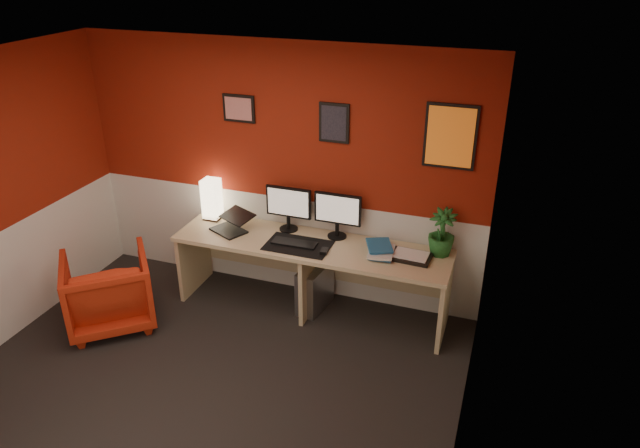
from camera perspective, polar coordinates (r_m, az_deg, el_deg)
The scene contains 24 objects.
ground at distance 4.99m, azimuth -11.56°, elevation -15.77°, with size 4.00×3.50×0.01m, color black.
ceiling at distance 3.84m, azimuth -14.93°, elevation 13.42°, with size 4.00×3.50×0.01m, color white.
wall_back at distance 5.68m, azimuth -3.93°, elevation 4.97°, with size 4.00×0.01×2.50m, color maroon.
wall_right at distance 3.72m, azimuth 14.56°, elevation -8.04°, with size 0.01×3.50×2.50m, color maroon.
wainscot_back at distance 5.98m, azimuth -3.73°, elevation -1.77°, with size 4.00×0.01×1.00m, color silver.
wainscot_right at distance 4.18m, azimuth 13.31°, elevation -16.61°, with size 0.01×3.50×1.00m, color silver.
desk at distance 5.63m, azimuth -0.86°, elevation -5.20°, with size 2.60×0.65×0.73m, color #CDBA83.
shoji_lamp at distance 5.96m, azimuth -10.45°, elevation 2.29°, with size 0.16×0.16×0.40m, color #FFE5B2.
laptop at distance 5.70m, azimuth -8.93°, elevation 0.28°, with size 0.33×0.23×0.22m, color black.
monitor_left at distance 5.60m, azimuth -3.12°, elevation 2.12°, with size 0.45×0.06×0.58m, color black.
monitor_right at distance 5.45m, azimuth 1.69°, elevation 1.47°, with size 0.45×0.06×0.58m, color black.
desk_mat at distance 5.42m, azimuth -2.14°, elevation -2.09°, with size 0.60×0.38×0.01m, color black.
keyboard at distance 5.43m, azimuth -2.50°, elevation -1.85°, with size 0.42×0.14×0.02m, color black.
mouse at distance 5.28m, azimuth 0.41°, elevation -2.64°, with size 0.06×0.10×0.03m, color black.
book_bottom at distance 5.30m, azimuth 4.99°, elevation -2.70°, with size 0.21×0.29×0.03m, color #1F5D91.
book_middle at distance 5.27m, azimuth 4.77°, elevation -2.57°, with size 0.22×0.30×0.02m, color silver.
book_top at distance 5.28m, azimuth 4.62°, elevation -2.18°, with size 0.22×0.29×0.03m, color #1F5D91.
zen_tray at distance 5.26m, azimuth 8.81°, elevation -3.15°, with size 0.35×0.25×0.03m, color black.
potted_plant at distance 5.29m, azimuth 11.73°, elevation -0.81°, with size 0.24×0.24×0.43m, color #19591E.
pc_tower at distance 5.74m, azimuth -0.50°, elevation -6.18°, with size 0.20×0.45×0.45m, color #99999E.
armchair at distance 5.80m, azimuth -19.85°, elevation -6.10°, with size 0.75×0.77×0.70m, color #B42C15.
art_left at distance 5.64m, azimuth -7.88°, elevation 11.05°, with size 0.32×0.02×0.26m, color red.
art_center at distance 5.31m, azimuth 1.38°, elevation 9.78°, with size 0.28×0.02×0.36m, color black.
art_right at distance 5.11m, azimuth 12.54°, elevation 8.28°, with size 0.44×0.02×0.56m, color orange.
Camera 1 is at (2.10, -3.12, 3.28)m, focal length 32.98 mm.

